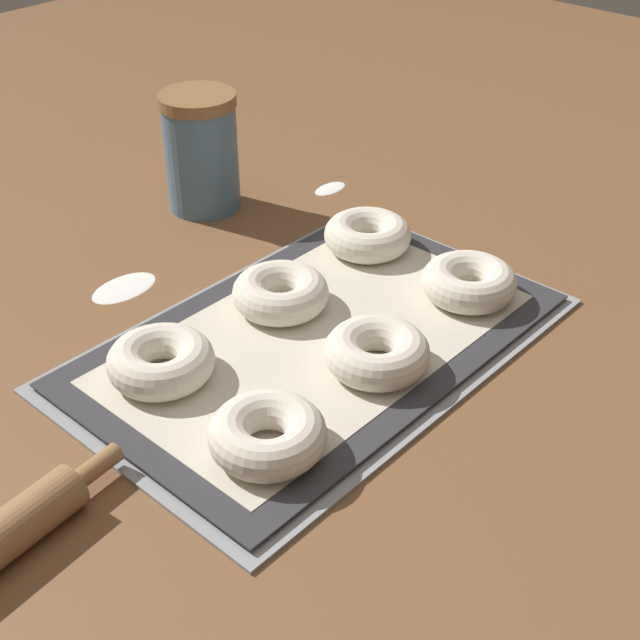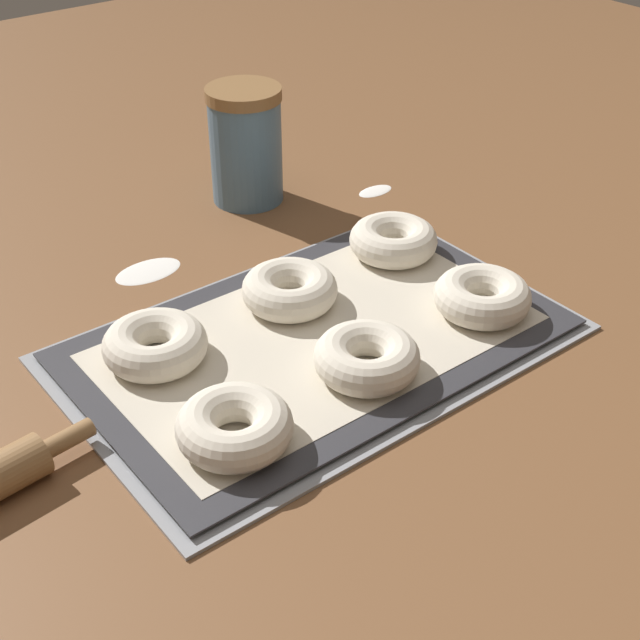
{
  "view_description": "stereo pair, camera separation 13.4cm",
  "coord_description": "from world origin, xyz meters",
  "px_view_note": "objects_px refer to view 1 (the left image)",
  "views": [
    {
      "loc": [
        -0.57,
        -0.52,
        0.56
      ],
      "look_at": [
        0.0,
        0.01,
        0.03
      ],
      "focal_mm": 50.0,
      "sensor_mm": 36.0,
      "label": 1
    },
    {
      "loc": [
        -0.47,
        -0.61,
        0.56
      ],
      "look_at": [
        0.0,
        0.01,
        0.03
      ],
      "focal_mm": 50.0,
      "sensor_mm": 36.0,
      "label": 2
    }
  ],
  "objects_px": {
    "bagel_back_right": "(368,235)",
    "flour_canister": "(201,151)",
    "bagel_front_center": "(379,351)",
    "baking_tray": "(320,340)",
    "bagel_front_right": "(469,282)",
    "bagel_front_left": "(267,434)",
    "bagel_back_left": "(161,361)",
    "bagel_back_center": "(281,293)"
  },
  "relations": [
    {
      "from": "baking_tray",
      "to": "bagel_back_left",
      "type": "relative_size",
      "value": 4.91
    },
    {
      "from": "baking_tray",
      "to": "bagel_front_right",
      "type": "distance_m",
      "value": 0.19
    },
    {
      "from": "bagel_front_center",
      "to": "bagel_front_left",
      "type": "bearing_deg",
      "value": -177.99
    },
    {
      "from": "baking_tray",
      "to": "bagel_front_right",
      "type": "xyz_separation_m",
      "value": [
        0.17,
        -0.07,
        0.03
      ]
    },
    {
      "from": "bagel_back_right",
      "to": "bagel_front_center",
      "type": "bearing_deg",
      "value": -137.67
    },
    {
      "from": "bagel_front_left",
      "to": "bagel_back_right",
      "type": "distance_m",
      "value": 0.38
    },
    {
      "from": "bagel_back_center",
      "to": "flour_canister",
      "type": "xyz_separation_m",
      "value": [
        0.12,
        0.27,
        0.05
      ]
    },
    {
      "from": "bagel_front_left",
      "to": "flour_canister",
      "type": "distance_m",
      "value": 0.52
    },
    {
      "from": "baking_tray",
      "to": "bagel_front_center",
      "type": "height_order",
      "value": "bagel_front_center"
    },
    {
      "from": "baking_tray",
      "to": "bagel_front_left",
      "type": "bearing_deg",
      "value": -152.33
    },
    {
      "from": "baking_tray",
      "to": "bagel_front_center",
      "type": "relative_size",
      "value": 4.91
    },
    {
      "from": "baking_tray",
      "to": "bagel_back_left",
      "type": "xyz_separation_m",
      "value": [
        -0.16,
        0.07,
        0.03
      ]
    },
    {
      "from": "bagel_front_right",
      "to": "flour_canister",
      "type": "bearing_deg",
      "value": 95.03
    },
    {
      "from": "bagel_front_left",
      "to": "bagel_front_center",
      "type": "distance_m",
      "value": 0.16
    },
    {
      "from": "bagel_front_center",
      "to": "baking_tray",
      "type": "bearing_deg",
      "value": 89.06
    },
    {
      "from": "bagel_front_right",
      "to": "bagel_back_left",
      "type": "xyz_separation_m",
      "value": [
        -0.33,
        0.14,
        0.0
      ]
    },
    {
      "from": "baking_tray",
      "to": "bagel_front_center",
      "type": "distance_m",
      "value": 0.09
    },
    {
      "from": "bagel_front_right",
      "to": "bagel_back_right",
      "type": "bearing_deg",
      "value": 87.34
    },
    {
      "from": "bagel_front_center",
      "to": "flour_canister",
      "type": "distance_m",
      "value": 0.44
    },
    {
      "from": "baking_tray",
      "to": "bagel_back_right",
      "type": "height_order",
      "value": "bagel_back_right"
    },
    {
      "from": "bagel_back_left",
      "to": "flour_canister",
      "type": "bearing_deg",
      "value": 42.18
    },
    {
      "from": "bagel_back_right",
      "to": "flour_canister",
      "type": "distance_m",
      "value": 0.26
    },
    {
      "from": "bagel_front_center",
      "to": "flour_canister",
      "type": "height_order",
      "value": "flour_canister"
    },
    {
      "from": "bagel_back_left",
      "to": "bagel_front_right",
      "type": "bearing_deg",
      "value": -23.3
    },
    {
      "from": "bagel_back_center",
      "to": "baking_tray",
      "type": "bearing_deg",
      "value": -98.66
    },
    {
      "from": "bagel_back_left",
      "to": "bagel_back_right",
      "type": "distance_m",
      "value": 0.34
    },
    {
      "from": "baking_tray",
      "to": "bagel_front_center",
      "type": "bearing_deg",
      "value": -90.94
    },
    {
      "from": "flour_canister",
      "to": "bagel_back_left",
      "type": "bearing_deg",
      "value": -137.82
    },
    {
      "from": "baking_tray",
      "to": "bagel_front_right",
      "type": "bearing_deg",
      "value": -23.39
    },
    {
      "from": "baking_tray",
      "to": "bagel_back_left",
      "type": "distance_m",
      "value": 0.18
    },
    {
      "from": "bagel_front_left",
      "to": "bagel_back_center",
      "type": "bearing_deg",
      "value": 41.45
    },
    {
      "from": "bagel_back_right",
      "to": "bagel_front_left",
      "type": "bearing_deg",
      "value": -153.84
    },
    {
      "from": "baking_tray",
      "to": "bagel_back_left",
      "type": "bearing_deg",
      "value": 156.78
    },
    {
      "from": "bagel_back_right",
      "to": "flour_canister",
      "type": "relative_size",
      "value": 0.68
    },
    {
      "from": "bagel_front_center",
      "to": "bagel_back_left",
      "type": "relative_size",
      "value": 1.0
    },
    {
      "from": "bagel_front_right",
      "to": "bagel_back_center",
      "type": "distance_m",
      "value": 0.21
    },
    {
      "from": "bagel_front_left",
      "to": "bagel_back_right",
      "type": "relative_size",
      "value": 1.0
    },
    {
      "from": "bagel_front_left",
      "to": "flour_canister",
      "type": "xyz_separation_m",
      "value": [
        0.3,
        0.42,
        0.05
      ]
    },
    {
      "from": "bagel_front_left",
      "to": "bagel_back_left",
      "type": "relative_size",
      "value": 1.0
    },
    {
      "from": "bagel_back_right",
      "to": "flour_canister",
      "type": "bearing_deg",
      "value": 99.66
    },
    {
      "from": "baking_tray",
      "to": "flour_canister",
      "type": "height_order",
      "value": "flour_canister"
    },
    {
      "from": "bagel_front_left",
      "to": "bagel_front_right",
      "type": "distance_m",
      "value": 0.34
    }
  ]
}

